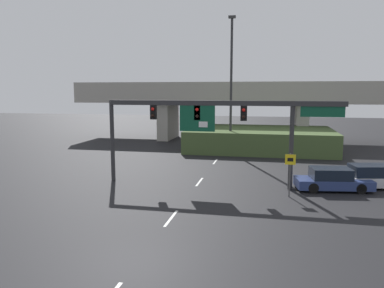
{
  "coord_description": "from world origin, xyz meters",
  "views": [
    {
      "loc": [
        4.61,
        -12.19,
        6.22
      ],
      "look_at": [
        0.0,
        9.93,
        2.98
      ],
      "focal_mm": 35.0,
      "sensor_mm": 36.0,
      "label": 1
    }
  ],
  "objects_px": {
    "highway_light_pole_near": "(231,82)",
    "parked_sedan_near_right": "(332,180)",
    "signal_gantry": "(213,117)",
    "speed_limit_sign": "(290,169)",
    "parked_sedan_mid_right": "(372,177)"
  },
  "relations": [
    {
      "from": "parked_sedan_near_right",
      "to": "highway_light_pole_near",
      "type": "bearing_deg",
      "value": 112.4
    },
    {
      "from": "signal_gantry",
      "to": "parked_sedan_mid_right",
      "type": "relative_size",
      "value": 3.06
    },
    {
      "from": "highway_light_pole_near",
      "to": "parked_sedan_mid_right",
      "type": "bearing_deg",
      "value": -48.79
    },
    {
      "from": "signal_gantry",
      "to": "highway_light_pole_near",
      "type": "distance_m",
      "value": 13.7
    },
    {
      "from": "signal_gantry",
      "to": "highway_light_pole_near",
      "type": "xyz_separation_m",
      "value": [
        -0.26,
        13.47,
        2.53
      ]
    },
    {
      "from": "signal_gantry",
      "to": "speed_limit_sign",
      "type": "height_order",
      "value": "signal_gantry"
    },
    {
      "from": "parked_sedan_near_right",
      "to": "parked_sedan_mid_right",
      "type": "relative_size",
      "value": 0.96
    },
    {
      "from": "signal_gantry",
      "to": "highway_light_pole_near",
      "type": "bearing_deg",
      "value": 91.11
    },
    {
      "from": "highway_light_pole_near",
      "to": "parked_sedan_mid_right",
      "type": "xyz_separation_m",
      "value": [
        10.41,
        -11.89,
        -6.37
      ]
    },
    {
      "from": "speed_limit_sign",
      "to": "highway_light_pole_near",
      "type": "distance_m",
      "value": 16.9
    },
    {
      "from": "signal_gantry",
      "to": "speed_limit_sign",
      "type": "distance_m",
      "value": 5.85
    },
    {
      "from": "signal_gantry",
      "to": "highway_light_pole_near",
      "type": "height_order",
      "value": "highway_light_pole_near"
    },
    {
      "from": "speed_limit_sign",
      "to": "parked_sedan_mid_right",
      "type": "distance_m",
      "value": 6.36
    },
    {
      "from": "highway_light_pole_near",
      "to": "parked_sedan_near_right",
      "type": "relative_size",
      "value": 2.78
    },
    {
      "from": "speed_limit_sign",
      "to": "highway_light_pole_near",
      "type": "xyz_separation_m",
      "value": [
        -5.07,
        15.2,
        5.37
      ]
    }
  ]
}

